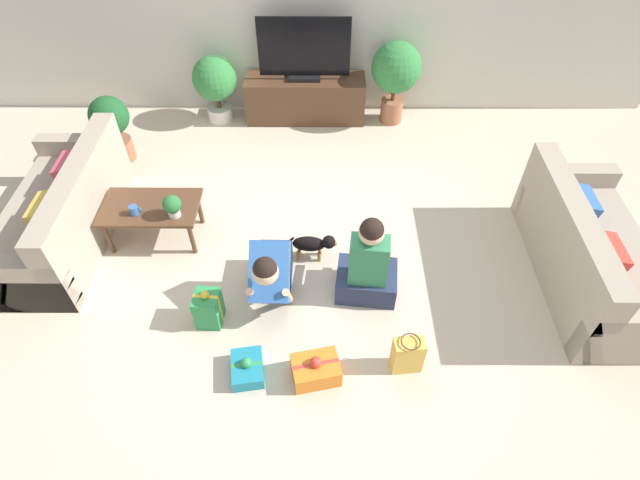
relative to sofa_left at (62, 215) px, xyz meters
name	(u,v)px	position (x,y,z in m)	size (l,w,h in m)	color
ground_plane	(316,253)	(2.41, -0.21, -0.29)	(16.00, 16.00, 0.00)	beige
wall_back	(318,5)	(2.41, 2.42, 1.01)	(8.40, 0.06, 2.60)	beige
sofa_left	(62,215)	(0.00, 0.00, 0.00)	(0.86, 1.85, 0.82)	tan
sofa_right	(589,254)	(4.83, -0.47, 0.00)	(0.86, 1.85, 0.82)	tan
coffee_table	(151,210)	(0.86, 0.00, 0.07)	(0.91, 0.53, 0.41)	brown
tv_console	(305,99)	(2.25, 2.14, -0.02)	(1.46, 0.42, 0.54)	brown
tv	(304,52)	(2.25, 2.14, 0.59)	(1.07, 0.20, 0.74)	black
potted_plant_back_left	(215,82)	(1.17, 2.09, 0.23)	(0.53, 0.53, 0.83)	beige
potted_plant_back_right	(396,72)	(3.33, 2.09, 0.37)	(0.59, 0.59, 1.01)	#A36042
potted_plant_corner_left	(112,124)	(0.14, 1.27, 0.17)	(0.43, 0.43, 0.78)	#A36042
person_kneeling	(271,271)	(2.05, -0.73, 0.06)	(0.35, 0.81, 0.79)	#23232D
person_sitting	(368,267)	(2.86, -0.67, 0.05)	(0.56, 0.52, 0.92)	#283351
dog	(314,244)	(2.40, -0.26, -0.11)	(0.48, 0.15, 0.28)	black
gift_box_a	(316,370)	(2.43, -1.50, -0.20)	(0.41, 0.33, 0.25)	orange
gift_box_b	(247,368)	(1.90, -1.48, -0.22)	(0.28, 0.35, 0.19)	teal
gift_box_c	(208,308)	(1.53, -0.98, -0.13)	(0.22, 0.23, 0.39)	#2D934C
gift_bag_a	(408,355)	(3.13, -1.41, -0.12)	(0.25, 0.17, 0.37)	#E5B74C
mug	(134,210)	(0.76, -0.10, 0.16)	(0.12, 0.08, 0.09)	#386BAD
tabletop_plant	(172,206)	(1.12, -0.12, 0.24)	(0.17, 0.17, 0.22)	beige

